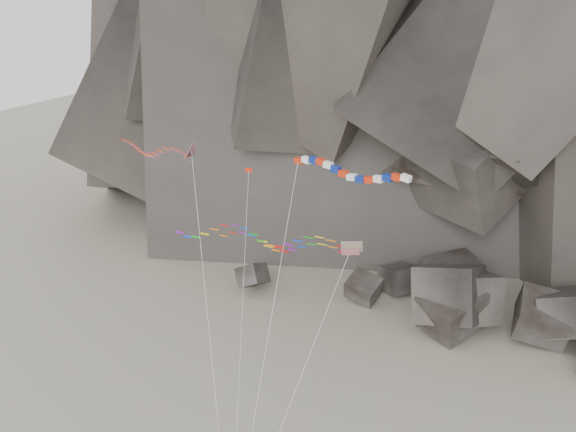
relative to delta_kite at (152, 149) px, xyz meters
The scene contains 5 objects.
boulder_field 42.01m from the delta_kite, 52.95° to the left, with size 46.20×17.67×8.80m.
delta_kite is the anchor object (origin of this frame).
banner_kite 17.31m from the delta_kite, ahead, with size 9.31×13.79×24.24m.
parafoil_kite 12.19m from the delta_kite, 13.33° to the right, with size 15.65×11.00×19.57m.
pennant_kite 13.78m from the delta_kite, 22.39° to the right, with size 5.29×11.47×23.27m.
Camera 1 is at (27.05, -39.72, 39.33)m, focal length 45.00 mm.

